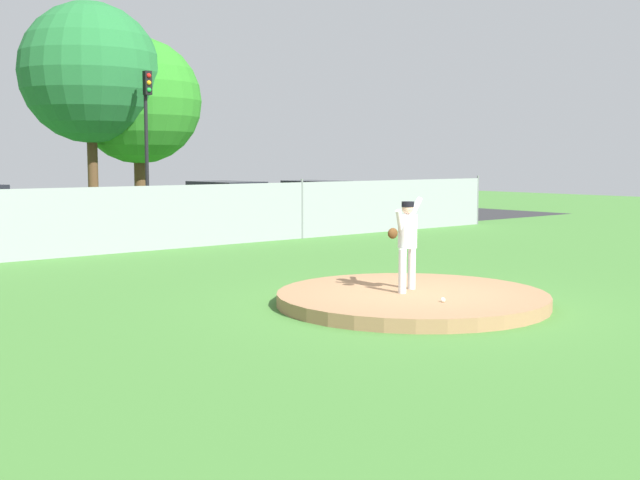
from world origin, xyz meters
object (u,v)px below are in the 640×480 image
object	(u,v)px
traffic_cone_orange	(168,226)
traffic_light_far	(147,121)
baseball	(443,300)
parked_car_navy	(316,202)
pitcher_youth	(407,236)
parked_car_silver	(227,206)

from	to	relation	value
traffic_cone_orange	traffic_light_far	bearing A→B (deg)	69.31
baseball	parked_car_navy	world-z (taller)	parked_car_navy
pitcher_youth	baseball	world-z (taller)	pitcher_youth
parked_car_silver	parked_car_navy	world-z (taller)	parked_car_silver
baseball	parked_car_silver	size ratio (longest dim) A/B	0.02
baseball	traffic_cone_orange	world-z (taller)	traffic_cone_orange
parked_car_silver	traffic_light_far	distance (m)	5.27
baseball	parked_car_navy	distance (m)	18.88
baseball	pitcher_youth	bearing A→B (deg)	73.48
parked_car_silver	parked_car_navy	xyz separation A→B (m)	(4.31, 0.22, -0.03)
parked_car_silver	traffic_cone_orange	bearing A→B (deg)	-170.21
traffic_cone_orange	traffic_light_far	size ratio (longest dim) A/B	0.10
parked_car_navy	traffic_cone_orange	bearing A→B (deg)	-174.47
traffic_cone_orange	traffic_light_far	xyz separation A→B (m)	(1.75, 4.64, 3.62)
baseball	traffic_cone_orange	bearing A→B (deg)	76.74
parked_car_navy	traffic_cone_orange	distance (m)	6.95
parked_car_silver	pitcher_youth	bearing A→B (deg)	-111.98
baseball	traffic_light_far	world-z (taller)	traffic_light_far
parked_car_navy	pitcher_youth	bearing A→B (deg)	-124.69
baseball	traffic_cone_orange	xyz separation A→B (m)	(3.55, 15.05, 0.01)
parked_car_silver	traffic_cone_orange	size ratio (longest dim) A/B	8.88
traffic_cone_orange	baseball	bearing A→B (deg)	-103.26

